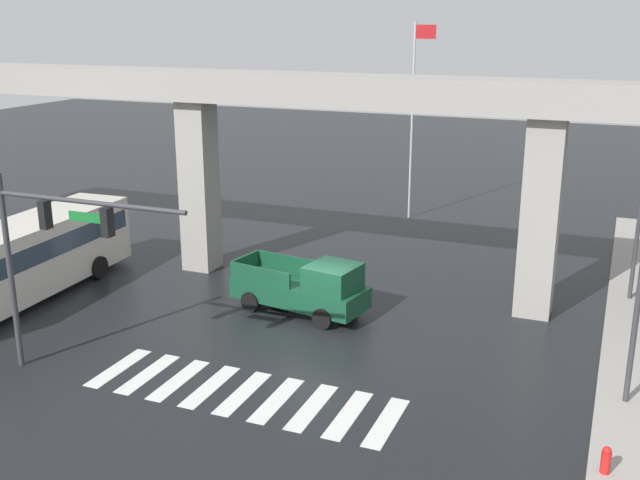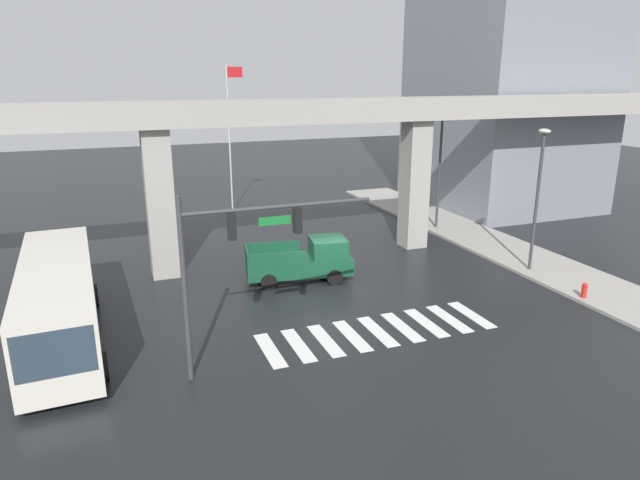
{
  "view_description": "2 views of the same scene",
  "coord_description": "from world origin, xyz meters",
  "px_view_note": "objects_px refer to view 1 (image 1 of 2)",
  "views": [
    {
      "loc": [
        9.63,
        -22.75,
        10.61
      ],
      "look_at": [
        -0.39,
        1.77,
        2.75
      ],
      "focal_mm": 42.32,
      "sensor_mm": 36.0,
      "label": 1
    },
    {
      "loc": [
        -9.32,
        -23.13,
        9.72
      ],
      "look_at": [
        0.08,
        1.36,
        1.94
      ],
      "focal_mm": 31.42,
      "sensor_mm": 36.0,
      "label": 2
    }
  ],
  "objects_px": {
    "traffic_signal_mast": "(50,238)",
    "flagpole": "(414,108)",
    "pickup_truck": "(306,288)",
    "city_bus": "(22,257)",
    "fire_hydrant": "(606,462)"
  },
  "relations": [
    {
      "from": "city_bus",
      "to": "flagpole",
      "type": "relative_size",
      "value": 1.05
    },
    {
      "from": "city_bus",
      "to": "traffic_signal_mast",
      "type": "xyz_separation_m",
      "value": [
        5.81,
        -4.66,
        2.67
      ]
    },
    {
      "from": "traffic_signal_mast",
      "to": "flagpole",
      "type": "relative_size",
      "value": 0.63
    },
    {
      "from": "fire_hydrant",
      "to": "flagpole",
      "type": "relative_size",
      "value": 0.08
    },
    {
      "from": "pickup_truck",
      "to": "traffic_signal_mast",
      "type": "xyz_separation_m",
      "value": [
        -4.96,
        -7.42,
        3.4
      ]
    },
    {
      "from": "pickup_truck",
      "to": "city_bus",
      "type": "height_order",
      "value": "city_bus"
    },
    {
      "from": "city_bus",
      "to": "fire_hydrant",
      "type": "distance_m",
      "value": 21.95
    },
    {
      "from": "fire_hydrant",
      "to": "traffic_signal_mast",
      "type": "bearing_deg",
      "value": -178.25
    },
    {
      "from": "city_bus",
      "to": "flagpole",
      "type": "bearing_deg",
      "value": 59.22
    },
    {
      "from": "pickup_truck",
      "to": "city_bus",
      "type": "distance_m",
      "value": 11.14
    },
    {
      "from": "city_bus",
      "to": "traffic_signal_mast",
      "type": "height_order",
      "value": "traffic_signal_mast"
    },
    {
      "from": "pickup_truck",
      "to": "flagpole",
      "type": "bearing_deg",
      "value": 90.74
    },
    {
      "from": "pickup_truck",
      "to": "flagpole",
      "type": "xyz_separation_m",
      "value": [
        -0.19,
        15.0,
        5.0
      ]
    },
    {
      "from": "traffic_signal_mast",
      "to": "flagpole",
      "type": "height_order",
      "value": "flagpole"
    },
    {
      "from": "flagpole",
      "to": "fire_hydrant",
      "type": "bearing_deg",
      "value": -63.5
    }
  ]
}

